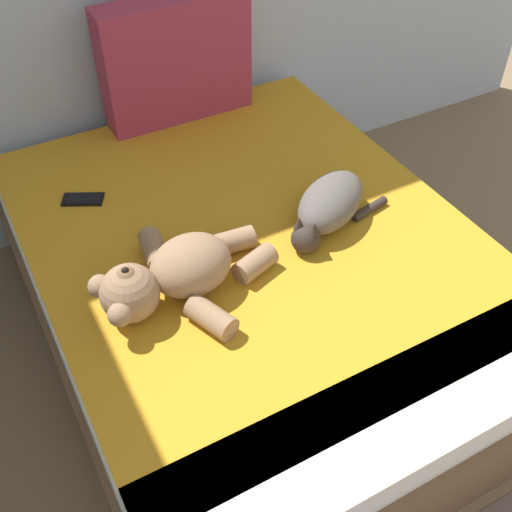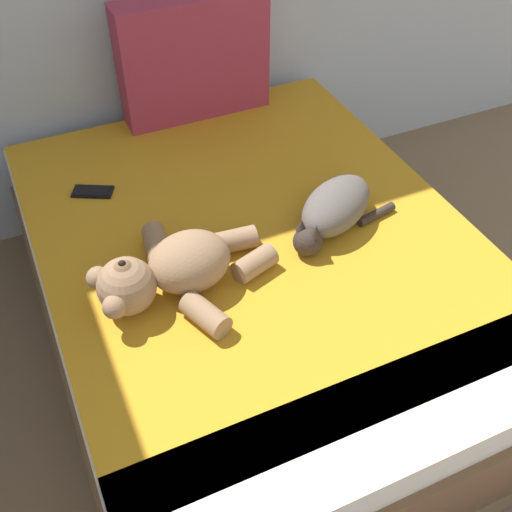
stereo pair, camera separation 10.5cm
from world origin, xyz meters
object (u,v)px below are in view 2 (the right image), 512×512
at_px(patterned_cushion, 194,58).
at_px(teddy_bear, 172,270).
at_px(bed, 256,290).
at_px(cat, 334,209).
at_px(cell_phone, 93,192).

bearing_deg(patterned_cushion, teddy_bear, -114.33).
bearing_deg(teddy_bear, bed, 20.04).
bearing_deg(teddy_bear, patterned_cushion, 65.67).
xyz_separation_m(cat, cell_phone, (-0.72, 0.53, -0.07)).
height_order(bed, patterned_cushion, patterned_cushion).
distance_m(patterned_cushion, cell_phone, 0.72).
xyz_separation_m(patterned_cushion, cell_phone, (-0.56, -0.38, -0.25)).
relative_size(patterned_cushion, cat, 1.42).
height_order(cat, teddy_bear, teddy_bear).
height_order(bed, cell_phone, cell_phone).
relative_size(patterned_cushion, teddy_bear, 1.05).
xyz_separation_m(cat, teddy_bear, (-0.60, -0.06, 0.01)).
distance_m(cat, cell_phone, 0.90).
bearing_deg(cell_phone, teddy_bear, -78.79).
height_order(bed, cat, cat).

